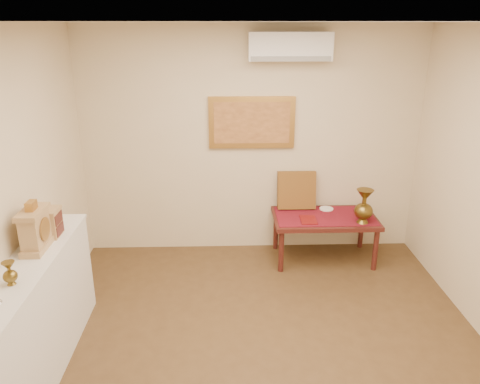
{
  "coord_description": "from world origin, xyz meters",
  "views": [
    {
      "loc": [
        -0.31,
        -3.14,
        2.7
      ],
      "look_at": [
        -0.17,
        1.15,
        1.13
      ],
      "focal_mm": 35.0,
      "sensor_mm": 36.0,
      "label": 1
    }
  ],
  "objects_px": {
    "brass_urn_tall": "(364,203)",
    "mantel_clock": "(35,229)",
    "low_table": "(325,222)",
    "wooden_chest": "(50,222)",
    "display_ledge": "(34,322)"
  },
  "relations": [
    {
      "from": "mantel_clock",
      "to": "low_table",
      "type": "relative_size",
      "value": 0.34
    },
    {
      "from": "brass_urn_tall",
      "to": "wooden_chest",
      "type": "relative_size",
      "value": 1.96
    },
    {
      "from": "mantel_clock",
      "to": "display_ledge",
      "type": "bearing_deg",
      "value": -90.03
    },
    {
      "from": "brass_urn_tall",
      "to": "display_ledge",
      "type": "relative_size",
      "value": 0.24
    },
    {
      "from": "brass_urn_tall",
      "to": "mantel_clock",
      "type": "bearing_deg",
      "value": -155.59
    },
    {
      "from": "display_ledge",
      "to": "low_table",
      "type": "height_order",
      "value": "display_ledge"
    },
    {
      "from": "brass_urn_tall",
      "to": "mantel_clock",
      "type": "relative_size",
      "value": 1.17
    },
    {
      "from": "display_ledge",
      "to": "mantel_clock",
      "type": "xyz_separation_m",
      "value": [
        0.0,
        0.29,
        0.66
      ]
    },
    {
      "from": "mantel_clock",
      "to": "wooden_chest",
      "type": "xyz_separation_m",
      "value": [
        0.03,
        0.25,
        -0.05
      ]
    },
    {
      "from": "display_ledge",
      "to": "wooden_chest",
      "type": "xyz_separation_m",
      "value": [
        0.03,
        0.54,
        0.61
      ]
    },
    {
      "from": "brass_urn_tall",
      "to": "low_table",
      "type": "distance_m",
      "value": 0.54
    },
    {
      "from": "brass_urn_tall",
      "to": "low_table",
      "type": "xyz_separation_m",
      "value": [
        -0.39,
        0.2,
        -0.31
      ]
    },
    {
      "from": "mantel_clock",
      "to": "brass_urn_tall",
      "type": "bearing_deg",
      "value": 24.41
    },
    {
      "from": "display_ledge",
      "to": "wooden_chest",
      "type": "relative_size",
      "value": 8.28
    },
    {
      "from": "display_ledge",
      "to": "mantel_clock",
      "type": "distance_m",
      "value": 0.72
    }
  ]
}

